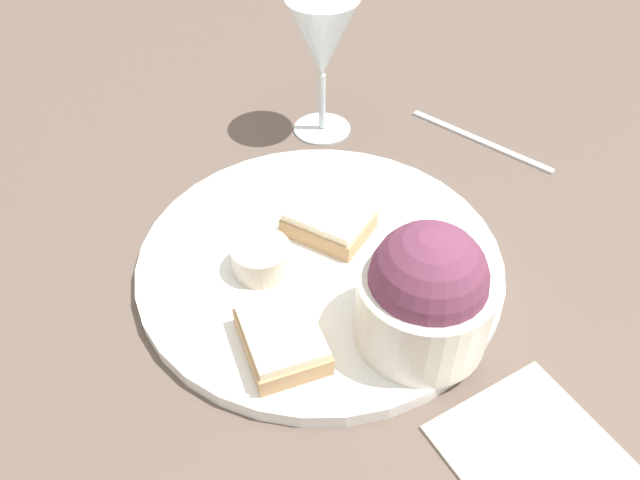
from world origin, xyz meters
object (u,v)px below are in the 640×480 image
(cheese_toast_near, at_px, (329,221))
(fork, at_px, (480,139))
(cheese_toast_far, at_px, (282,338))
(salad_bowl, at_px, (426,294))
(wine_glass, at_px, (322,43))
(napkin, at_px, (545,466))
(sauce_ramekin, at_px, (261,257))

(cheese_toast_near, xyz_separation_m, fork, (0.04, 0.25, -0.02))
(cheese_toast_far, bearing_deg, cheese_toast_near, 112.88)
(salad_bowl, height_order, fork, salad_bowl)
(wine_glass, bearing_deg, salad_bowl, -37.75)
(napkin, bearing_deg, cheese_toast_near, 161.42)
(sauce_ramekin, distance_m, napkin, 0.28)
(cheese_toast_far, relative_size, wine_glass, 0.61)
(sauce_ramekin, height_order, napkin, sauce_ramekin)
(salad_bowl, relative_size, sauce_ramekin, 2.07)
(cheese_toast_near, height_order, wine_glass, wine_glass)
(salad_bowl, height_order, napkin, salad_bowl)
(fork, bearing_deg, wine_glass, -149.27)
(sauce_ramekin, distance_m, cheese_toast_near, 0.08)
(cheese_toast_far, xyz_separation_m, fork, (-0.02, 0.38, -0.02))
(sauce_ramekin, bearing_deg, cheese_toast_near, 78.05)
(cheese_toast_far, bearing_deg, salad_bowl, 45.89)
(cheese_toast_far, height_order, fork, cheese_toast_far)
(cheese_toast_far, relative_size, napkin, 0.57)
(sauce_ramekin, bearing_deg, napkin, -2.32)
(wine_glass, distance_m, fork, 0.22)
(cheese_toast_near, distance_m, fork, 0.25)
(sauce_ramekin, height_order, fork, sauce_ramekin)
(wine_glass, bearing_deg, cheese_toast_far, -57.18)
(napkin, relative_size, fork, 0.92)
(salad_bowl, xyz_separation_m, napkin, (0.13, -0.04, -0.06))
(cheese_toast_far, bearing_deg, napkin, 11.99)
(sauce_ramekin, xyz_separation_m, napkin, (0.28, -0.01, -0.03))
(salad_bowl, bearing_deg, fork, 108.39)
(sauce_ramekin, distance_m, cheese_toast_far, 0.09)
(sauce_ramekin, relative_size, napkin, 0.31)
(cheese_toast_far, xyz_separation_m, napkin, (0.21, 0.04, -0.02))
(salad_bowl, xyz_separation_m, sauce_ramekin, (-0.15, -0.03, -0.03))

